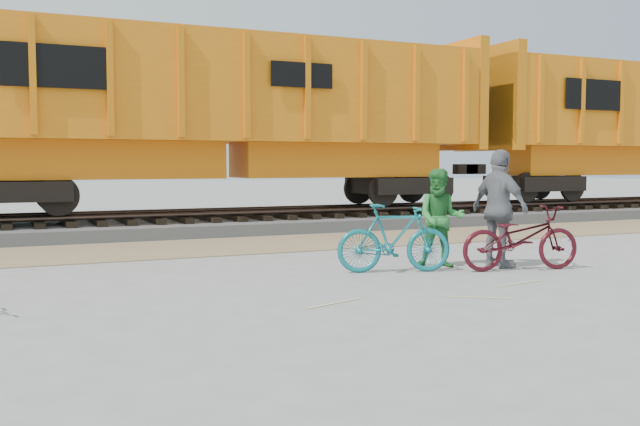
# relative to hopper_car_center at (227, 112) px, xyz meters

# --- Properties ---
(ground) EXTENTS (120.00, 120.00, 0.00)m
(ground) POSITION_rel_hopper_car_center_xyz_m (-0.67, -9.00, -3.01)
(ground) COLOR #9E9E99
(ground) RESTS_ON ground
(gravel_strip) EXTENTS (120.00, 3.00, 0.02)m
(gravel_strip) POSITION_rel_hopper_car_center_xyz_m (-0.67, -3.50, -3.00)
(gravel_strip) COLOR tan
(gravel_strip) RESTS_ON ground
(ballast_bed) EXTENTS (120.00, 4.00, 0.30)m
(ballast_bed) POSITION_rel_hopper_car_center_xyz_m (-0.67, 0.00, -2.86)
(ballast_bed) COLOR slate
(ballast_bed) RESTS_ON ground
(track) EXTENTS (120.00, 2.60, 0.24)m
(track) POSITION_rel_hopper_car_center_xyz_m (-0.67, 0.00, -2.53)
(track) COLOR black
(track) RESTS_ON ballast_bed
(hopper_car_center) EXTENTS (14.00, 3.13, 4.65)m
(hopper_car_center) POSITION_rel_hopper_car_center_xyz_m (0.00, 0.00, 0.00)
(hopper_car_center) COLOR black
(hopper_car_center) RESTS_ON track
(bicycle_teal) EXTENTS (1.86, 1.04, 1.08)m
(bicycle_teal) POSITION_rel_hopper_car_center_xyz_m (0.26, -7.94, -2.47)
(bicycle_teal) COLOR #147179
(bicycle_teal) RESTS_ON ground
(bicycle_maroon) EXTENTS (2.08, 1.09, 1.04)m
(bicycle_maroon) POSITION_rel_hopper_car_center_xyz_m (2.21, -8.59, -2.49)
(bicycle_maroon) COLOR #430E16
(bicycle_maroon) RESTS_ON ground
(person_man) EXTENTS (1.00, 0.96, 1.63)m
(person_man) POSITION_rel_hopper_car_center_xyz_m (1.26, -7.74, -2.19)
(person_man) COLOR #2D7F35
(person_man) RESTS_ON ground
(person_woman) EXTENTS (0.62, 1.19, 1.94)m
(person_woman) POSITION_rel_hopper_car_center_xyz_m (2.11, -8.19, -2.04)
(person_woman) COLOR slate
(person_woman) RESTS_ON ground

